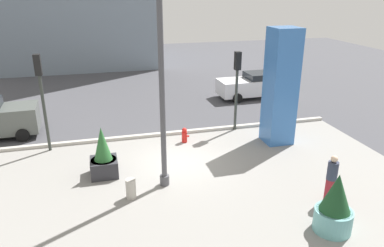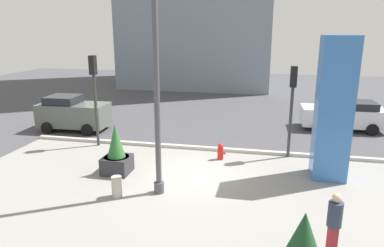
# 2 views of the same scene
# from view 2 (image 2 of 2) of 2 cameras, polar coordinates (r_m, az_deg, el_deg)

# --- Properties ---
(ground_plane) EXTENTS (60.00, 60.00, 0.00)m
(ground_plane) POSITION_cam_2_polar(r_m,az_deg,el_deg) (17.93, 3.00, -3.38)
(ground_plane) COLOR #47474C
(plaza_pavement) EXTENTS (18.00, 10.00, 0.02)m
(plaza_pavement) POSITION_cam_2_polar(r_m,az_deg,el_deg) (12.48, -1.45, -11.94)
(plaza_pavement) COLOR gray
(plaza_pavement) RESTS_ON ground_plane
(curb_strip) EXTENTS (18.00, 0.24, 0.16)m
(curb_strip) POSITION_cam_2_polar(r_m,az_deg,el_deg) (17.08, 2.53, -4.04)
(curb_strip) COLOR #B7B2A8
(curb_strip) RESTS_ON ground_plane
(lamp_post) EXTENTS (0.44, 0.44, 7.57)m
(lamp_post) POSITION_cam_2_polar(r_m,az_deg,el_deg) (11.79, -5.71, 5.37)
(lamp_post) COLOR #4C4C51
(lamp_post) RESTS_ON ground_plane
(art_pillar_blue) EXTENTS (1.26, 1.26, 5.44)m
(art_pillar_blue) POSITION_cam_2_polar(r_m,az_deg,el_deg) (14.34, 21.80, 2.12)
(art_pillar_blue) COLOR #3870BC
(art_pillar_blue) RESTS_ON ground_plane
(potted_plant_near_right) EXTENTS (1.06, 1.06, 2.06)m
(potted_plant_near_right) POSITION_cam_2_polar(r_m,az_deg,el_deg) (14.52, -12.05, -4.74)
(potted_plant_near_right) COLOR #2D2D33
(potted_plant_near_right) RESTS_ON ground_plane
(fire_hydrant) EXTENTS (0.36, 0.26, 0.75)m
(fire_hydrant) POSITION_cam_2_polar(r_m,az_deg,el_deg) (15.85, 4.61, -4.51)
(fire_hydrant) COLOR red
(fire_hydrant) RESTS_ON ground_plane
(concrete_bollard) EXTENTS (0.36, 0.36, 0.75)m
(concrete_bollard) POSITION_cam_2_polar(r_m,az_deg,el_deg) (12.69, -11.99, -9.92)
(concrete_bollard) COLOR #B2ADA3
(concrete_bollard) RESTS_ON ground_plane
(traffic_light_corner) EXTENTS (0.28, 0.42, 4.11)m
(traffic_light_corner) POSITION_cam_2_polar(r_m,az_deg,el_deg) (16.08, 15.81, 4.16)
(traffic_light_corner) COLOR #333833
(traffic_light_corner) RESTS_ON ground_plane
(traffic_light_far_side) EXTENTS (0.28, 0.42, 4.44)m
(traffic_light_far_side) POSITION_cam_2_polar(r_m,az_deg,el_deg) (17.69, -15.43, 5.86)
(traffic_light_far_side) COLOR #333833
(traffic_light_far_side) RESTS_ON ground_plane
(car_far_lane) EXTENTS (3.91, 2.16, 1.97)m
(car_far_lane) POSITION_cam_2_polar(r_m,az_deg,el_deg) (21.33, -18.60, 1.58)
(car_far_lane) COLOR #565B56
(car_far_lane) RESTS_ON ground_plane
(car_curb_west) EXTENTS (4.58, 2.20, 1.68)m
(car_curb_west) POSITION_cam_2_polar(r_m,az_deg,el_deg) (22.13, 23.25, 1.25)
(car_curb_west) COLOR silver
(car_curb_west) RESTS_ON ground_plane
(pedestrian_crossing) EXTENTS (0.40, 0.40, 1.76)m
(pedestrian_crossing) POSITION_cam_2_polar(r_m,az_deg,el_deg) (9.86, 21.89, -14.46)
(pedestrian_crossing) COLOR maroon
(pedestrian_crossing) RESTS_ON ground_plane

